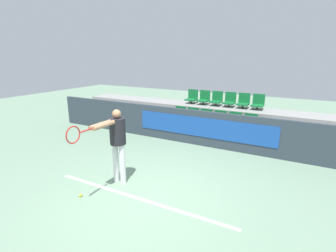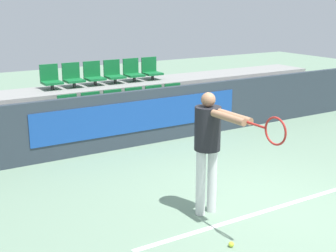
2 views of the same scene
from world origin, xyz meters
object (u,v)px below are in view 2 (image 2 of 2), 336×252
Objects in this scene: stadium_chair_7 at (73,77)px; stadium_chair_6 at (51,79)px; stadium_chair_3 at (136,102)px; stadium_chair_10 at (133,72)px; stadium_chair_2 at (115,105)px; tennis_player at (210,140)px; stadium_chair_5 at (175,97)px; stadium_chair_0 at (70,110)px; stadium_chair_9 at (114,73)px; stadium_chair_11 at (151,70)px; stadium_chair_1 at (93,108)px; tennis_ball at (231,244)px; stadium_chair_8 at (94,75)px; stadium_chair_4 at (156,100)px.

stadium_chair_6 is at bearing 180.00° from stadium_chair_7.
stadium_chair_10 is (0.50, 1.09, 0.48)m from stadium_chair_3.
stadium_chair_2 is 0.31× the size of tennis_player.
stadium_chair_6 and stadium_chair_7 have the same top height.
stadium_chair_7 is 0.31× the size of tennis_player.
stadium_chair_5 is at bearing -23.69° from stadium_chair_6.
tennis_player is at bearing -84.63° from stadium_chair_6.
stadium_chair_10 is at bearing 65.50° from stadium_chair_3.
stadium_chair_5 is 2.32m from stadium_chair_7.
stadium_chair_0 is 1.00× the size of stadium_chair_9.
stadium_chair_3 is 1.55m from stadium_chair_11.
stadium_chair_3 is 1.19m from stadium_chair_9.
stadium_chair_1 is at bearing 180.00° from stadium_chair_3.
stadium_chair_11 is at bearing 0.00° from stadium_chair_10.
stadium_chair_0 is 1.19m from stadium_chair_6.
tennis_ball is at bearing -102.23° from stadium_chair_9.
stadium_chair_5 is (1.49, 0.00, 0.00)m from stadium_chair_2.
tennis_player is at bearing 71.21° from tennis_ball.
stadium_chair_0 is at bearing 92.26° from tennis_ball.
stadium_chair_8 is 6.15m from tennis_ball.
tennis_player is at bearing -101.11° from stadium_chair_9.
stadium_chair_2 is 1.00× the size of stadium_chair_4.
stadium_chair_10 is 8.00× the size of tennis_ball.
stadium_chair_3 is 1.00× the size of stadium_chair_10.
tennis_player is at bearing -116.34° from stadium_chair_5.
stadium_chair_10 is (1.49, 1.09, 0.48)m from stadium_chair_1.
stadium_chair_8 is (0.99, 1.09, 0.48)m from stadium_chair_0.
stadium_chair_8 is (-0.99, 1.09, 0.48)m from stadium_chair_4.
tennis_player is at bearing -106.34° from stadium_chair_10.
stadium_chair_0 is at bearing -151.26° from stadium_chair_10.
stadium_chair_9 is (-0.99, 1.09, 0.48)m from stadium_chair_5.
stadium_chair_3 is at bearing 0.00° from stadium_chair_1.
stadium_chair_8 is (-1.49, 1.09, 0.48)m from stadium_chair_5.
stadium_chair_9 is (1.49, 1.09, 0.48)m from stadium_chair_0.
stadium_chair_11 is (0.99, 0.00, 0.00)m from stadium_chair_9.
stadium_chair_4 is at bearing -36.18° from stadium_chair_7.
stadium_chair_7 is at bearing 0.00° from stadium_chair_6.
stadium_chair_3 is 1.91m from stadium_chair_6.
stadium_chair_10 is at bearing 73.31° from tennis_ball.
stadium_chair_4 is (0.99, 0.00, 0.00)m from stadium_chair_2.
stadium_chair_5 reaches higher than tennis_ball.
tennis_ball is at bearing -109.79° from tennis_player.
stadium_chair_0 is at bearing 180.00° from stadium_chair_1.
stadium_chair_0 is 1.00× the size of stadium_chair_11.
stadium_chair_4 is 2.32m from stadium_chair_6.
stadium_chair_3 is at bearing 0.00° from stadium_chair_0.
tennis_ball is at bearing -110.95° from stadium_chair_11.
stadium_chair_7 is (0.50, 0.00, 0.00)m from stadium_chair_6.
tennis_ball is at bearing -93.55° from stadium_chair_1.
stadium_chair_7 is at bearing 180.00° from stadium_chair_11.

